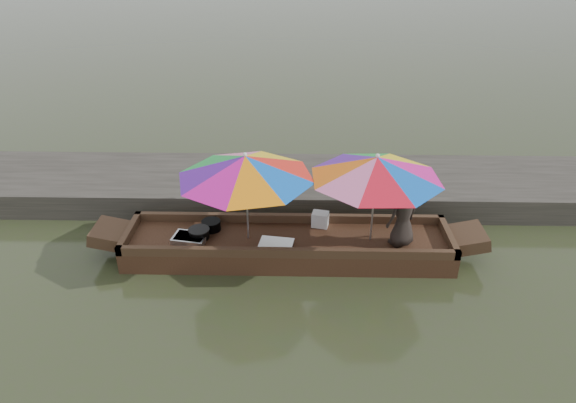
{
  "coord_description": "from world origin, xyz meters",
  "views": [
    {
      "loc": [
        0.17,
        -7.33,
        4.98
      ],
      "look_at": [
        0.0,
        0.1,
        1.0
      ],
      "focal_mm": 32.0,
      "sensor_mm": 36.0,
      "label": 1
    }
  ],
  "objects_px": {
    "boat_hull": "(288,247)",
    "tray_scallop": "(276,244)",
    "vendor": "(403,214)",
    "tray_crayfish": "(190,238)",
    "charcoal_grill": "(199,234)",
    "umbrella_bow": "(247,197)",
    "cooking_pot": "(211,225)",
    "supply_bag": "(320,219)",
    "umbrella_stern": "(374,199)"
  },
  "relations": [
    {
      "from": "charcoal_grill",
      "to": "umbrella_bow",
      "type": "distance_m",
      "value": 1.08
    },
    {
      "from": "umbrella_bow",
      "to": "umbrella_stern",
      "type": "xyz_separation_m",
      "value": [
        2.05,
        0.0,
        0.0
      ]
    },
    {
      "from": "tray_scallop",
      "to": "charcoal_grill",
      "type": "height_order",
      "value": "charcoal_grill"
    },
    {
      "from": "cooking_pot",
      "to": "boat_hull",
      "type": "bearing_deg",
      "value": -10.66
    },
    {
      "from": "tray_crayfish",
      "to": "charcoal_grill",
      "type": "xyz_separation_m",
      "value": [
        0.14,
        0.08,
        0.03
      ]
    },
    {
      "from": "supply_bag",
      "to": "umbrella_bow",
      "type": "relative_size",
      "value": 0.13
    },
    {
      "from": "charcoal_grill",
      "to": "vendor",
      "type": "bearing_deg",
      "value": -1.75
    },
    {
      "from": "umbrella_stern",
      "to": "supply_bag",
      "type": "bearing_deg",
      "value": 152.9
    },
    {
      "from": "supply_bag",
      "to": "umbrella_stern",
      "type": "distance_m",
      "value": 1.13
    },
    {
      "from": "tray_scallop",
      "to": "umbrella_stern",
      "type": "relative_size",
      "value": 0.26
    },
    {
      "from": "cooking_pot",
      "to": "tray_crayfish",
      "type": "bearing_deg",
      "value": -130.4
    },
    {
      "from": "cooking_pot",
      "to": "tray_crayfish",
      "type": "xyz_separation_m",
      "value": [
        -0.31,
        -0.36,
        -0.04
      ]
    },
    {
      "from": "charcoal_grill",
      "to": "cooking_pot",
      "type": "bearing_deg",
      "value": 59.63
    },
    {
      "from": "boat_hull",
      "to": "umbrella_stern",
      "type": "bearing_deg",
      "value": 0.0
    },
    {
      "from": "vendor",
      "to": "umbrella_bow",
      "type": "distance_m",
      "value": 2.54
    },
    {
      "from": "tray_crayfish",
      "to": "vendor",
      "type": "distance_m",
      "value": 3.54
    },
    {
      "from": "boat_hull",
      "to": "vendor",
      "type": "relative_size",
      "value": 4.8
    },
    {
      "from": "tray_scallop",
      "to": "vendor",
      "type": "height_order",
      "value": "vendor"
    },
    {
      "from": "tray_scallop",
      "to": "vendor",
      "type": "distance_m",
      "value": 2.12
    },
    {
      "from": "boat_hull",
      "to": "supply_bag",
      "type": "distance_m",
      "value": 0.76
    },
    {
      "from": "charcoal_grill",
      "to": "supply_bag",
      "type": "distance_m",
      "value": 2.1
    },
    {
      "from": "cooking_pot",
      "to": "charcoal_grill",
      "type": "bearing_deg",
      "value": -120.37
    },
    {
      "from": "cooking_pot",
      "to": "supply_bag",
      "type": "height_order",
      "value": "supply_bag"
    },
    {
      "from": "boat_hull",
      "to": "tray_scallop",
      "type": "relative_size",
      "value": 9.91
    },
    {
      "from": "boat_hull",
      "to": "tray_crayfish",
      "type": "bearing_deg",
      "value": -176.21
    },
    {
      "from": "tray_crayfish",
      "to": "vendor",
      "type": "height_order",
      "value": "vendor"
    },
    {
      "from": "cooking_pot",
      "to": "supply_bag",
      "type": "distance_m",
      "value": 1.9
    },
    {
      "from": "tray_crayfish",
      "to": "charcoal_grill",
      "type": "distance_m",
      "value": 0.17
    },
    {
      "from": "charcoal_grill",
      "to": "vendor",
      "type": "relative_size",
      "value": 0.3
    },
    {
      "from": "charcoal_grill",
      "to": "umbrella_bow",
      "type": "height_order",
      "value": "umbrella_bow"
    },
    {
      "from": "cooking_pot",
      "to": "vendor",
      "type": "distance_m",
      "value": 3.25
    },
    {
      "from": "cooking_pot",
      "to": "tray_scallop",
      "type": "relative_size",
      "value": 0.59
    },
    {
      "from": "umbrella_bow",
      "to": "vendor",
      "type": "bearing_deg",
      "value": -2.87
    },
    {
      "from": "charcoal_grill",
      "to": "supply_bag",
      "type": "xyz_separation_m",
      "value": [
        2.05,
        0.45,
        0.05
      ]
    },
    {
      "from": "cooking_pot",
      "to": "tray_crayfish",
      "type": "distance_m",
      "value": 0.47
    },
    {
      "from": "boat_hull",
      "to": "tray_scallop",
      "type": "xyz_separation_m",
      "value": [
        -0.19,
        -0.24,
        0.21
      ]
    },
    {
      "from": "supply_bag",
      "to": "umbrella_stern",
      "type": "relative_size",
      "value": 0.13
    },
    {
      "from": "boat_hull",
      "to": "umbrella_stern",
      "type": "height_order",
      "value": "umbrella_stern"
    },
    {
      "from": "supply_bag",
      "to": "vendor",
      "type": "xyz_separation_m",
      "value": [
        1.3,
        -0.55,
        0.44
      ]
    },
    {
      "from": "boat_hull",
      "to": "cooking_pot",
      "type": "bearing_deg",
      "value": 169.34
    },
    {
      "from": "charcoal_grill",
      "to": "umbrella_bow",
      "type": "xyz_separation_m",
      "value": [
        0.83,
        0.02,
        0.7
      ]
    },
    {
      "from": "cooking_pot",
      "to": "tray_crayfish",
      "type": "height_order",
      "value": "cooking_pot"
    },
    {
      "from": "umbrella_stern",
      "to": "vendor",
      "type": "bearing_deg",
      "value": -15.02
    },
    {
      "from": "cooking_pot",
      "to": "umbrella_bow",
      "type": "bearing_deg",
      "value": -20.68
    },
    {
      "from": "tray_crayfish",
      "to": "vendor",
      "type": "xyz_separation_m",
      "value": [
        3.5,
        -0.02,
        0.53
      ]
    },
    {
      "from": "cooking_pot",
      "to": "umbrella_bow",
      "type": "height_order",
      "value": "umbrella_bow"
    },
    {
      "from": "cooking_pot",
      "to": "supply_bag",
      "type": "relative_size",
      "value": 1.17
    },
    {
      "from": "umbrella_stern",
      "to": "boat_hull",
      "type": "bearing_deg",
      "value": 180.0
    },
    {
      "from": "charcoal_grill",
      "to": "umbrella_stern",
      "type": "xyz_separation_m",
      "value": [
        2.88,
        0.02,
        0.7
      ]
    },
    {
      "from": "tray_scallop",
      "to": "vendor",
      "type": "xyz_separation_m",
      "value": [
        2.05,
        0.11,
        0.54
      ]
    }
  ]
}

